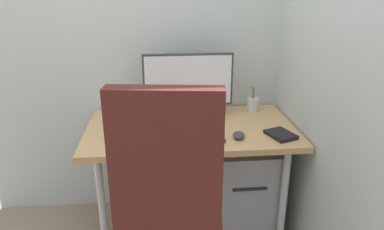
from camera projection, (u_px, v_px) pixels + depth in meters
The scene contains 11 objects.
ground_plane at pixel (191, 228), 2.41m from camera, with size 8.00×8.00×0.00m, color gray.
wall_back at pixel (185, 8), 2.27m from camera, with size 2.72×0.04×2.80m, color #B7C1BC.
wall_side_right at pixel (325, 16), 1.78m from camera, with size 0.04×2.18×2.80m, color #B7C1BC.
desk at pixel (191, 137), 2.18m from camera, with size 1.24×0.70×0.74m.
office_chair at pixel (171, 220), 1.51m from camera, with size 0.56×0.59×1.24m.
filing_cabinet at pixel (239, 184), 2.37m from camera, with size 0.41×0.52×0.61m.
monitor at pixel (188, 83), 2.24m from camera, with size 0.56×0.16×0.41m.
keyboard at pixel (181, 138), 1.98m from camera, with size 0.47×0.20×0.02m.
mouse at pixel (239, 135), 1.99m from camera, with size 0.07×0.10×0.03m, color #333338.
pen_holder at pixel (253, 104), 2.40m from camera, with size 0.08×0.08×0.18m.
notebook at pixel (281, 135), 2.01m from camera, with size 0.12×0.16×0.02m, color black.
Camera 1 is at (-0.18, -1.98, 1.56)m, focal length 33.59 mm.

